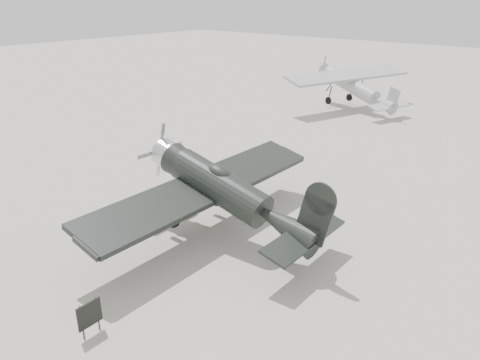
# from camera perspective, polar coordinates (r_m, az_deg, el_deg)

# --- Properties ---
(ground) EXTENTS (160.00, 160.00, 0.00)m
(ground) POSITION_cam_1_polar(r_m,az_deg,el_deg) (21.81, 0.66, -3.89)
(ground) COLOR #A19B8F
(ground) RESTS_ON ground
(lowwing_monoplane) EXTENTS (8.69, 12.04, 3.92)m
(lowwing_monoplane) POSITION_cam_1_polar(r_m,az_deg,el_deg) (18.71, -1.49, -1.48)
(lowwing_monoplane) COLOR black
(lowwing_monoplane) RESTS_ON ground
(highwing_monoplane) EXTENTS (9.09, 12.59, 3.60)m
(highwing_monoplane) POSITION_cam_1_polar(r_m,az_deg,el_deg) (42.04, 13.70, 11.42)
(highwing_monoplane) COLOR #B0B3B6
(highwing_monoplane) RESTS_ON ground
(sign_board) EXTENTS (0.07, 0.81, 1.16)m
(sign_board) POSITION_cam_1_polar(r_m,az_deg,el_deg) (14.97, -17.88, -15.38)
(sign_board) COLOR #333333
(sign_board) RESTS_ON ground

